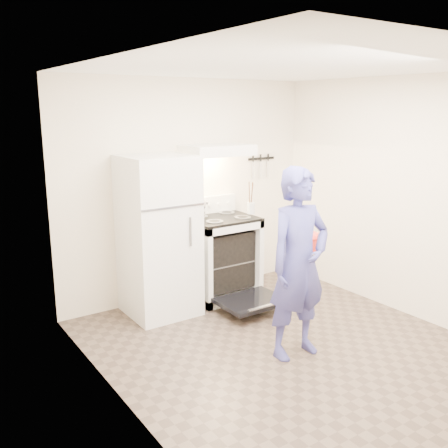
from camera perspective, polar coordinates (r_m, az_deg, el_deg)
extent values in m
plane|color=brown|center=(4.79, 7.47, -13.97)|extent=(3.60, 3.60, 0.00)
cube|color=beige|center=(5.80, -4.05, 3.96)|extent=(3.20, 0.02, 2.50)
cube|color=white|center=(5.31, -7.48, -1.39)|extent=(0.70, 0.70, 1.70)
cube|color=white|center=(5.83, -0.35, -3.94)|extent=(0.76, 0.65, 0.92)
cube|color=black|center=(5.71, -0.36, 0.62)|extent=(0.76, 0.65, 0.03)
cube|color=white|center=(5.92, -1.90, 2.21)|extent=(0.76, 0.07, 0.20)
cube|color=black|center=(5.48, 3.16, -8.80)|extent=(0.70, 0.54, 0.04)
cube|color=slate|center=(5.83, -0.35, -4.13)|extent=(0.60, 0.52, 0.01)
cube|color=white|center=(5.65, -0.80, 8.45)|extent=(0.76, 0.50, 0.12)
cube|color=black|center=(6.34, 4.27, 7.48)|extent=(0.40, 0.02, 0.03)
cylinder|color=#906950|center=(5.79, -0.41, -4.11)|extent=(0.30, 0.30, 0.02)
cylinder|color=silver|center=(5.75, 3.08, 1.83)|extent=(0.11, 0.11, 0.13)
imported|color=navy|center=(4.40, 8.53, -4.51)|extent=(0.63, 0.43, 1.70)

